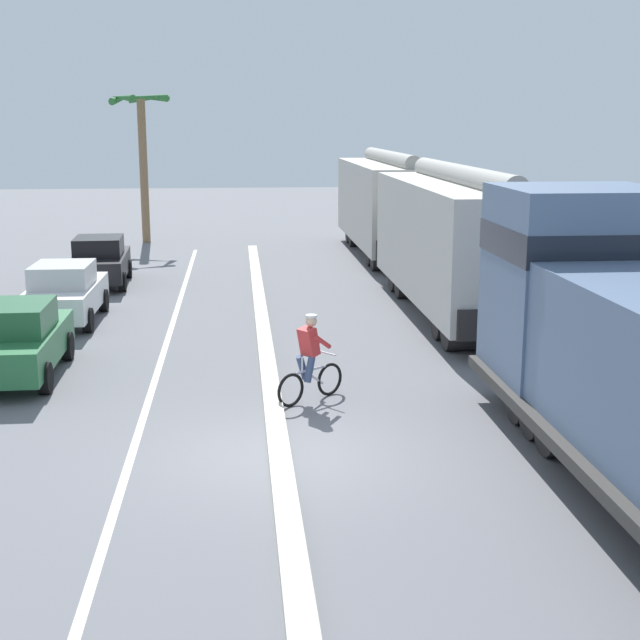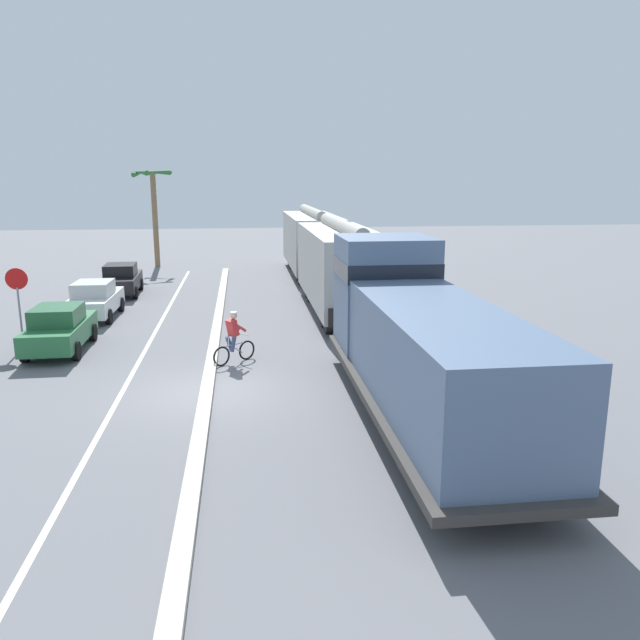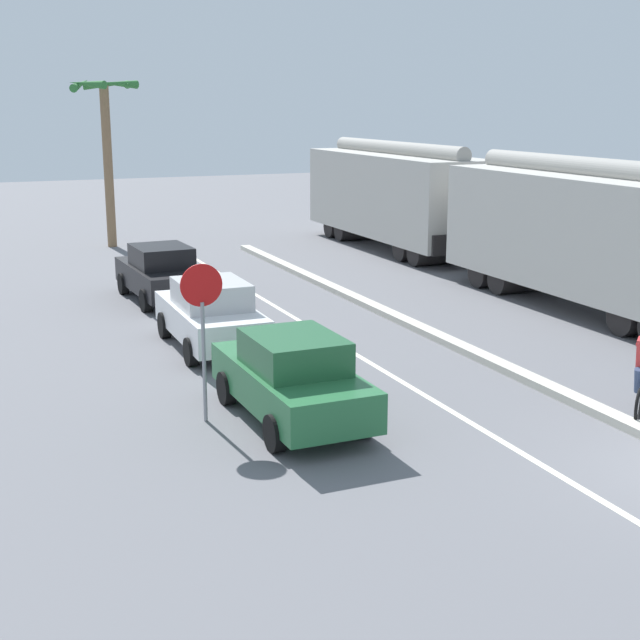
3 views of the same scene
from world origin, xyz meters
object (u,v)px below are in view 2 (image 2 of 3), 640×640
at_px(hopper_car_middle, 312,241).
at_px(parked_car_green, 59,328).
at_px(hopper_car_lead, 341,267).
at_px(parked_car_white, 95,300).
at_px(stop_sign, 18,292).
at_px(palm_tree_near, 154,195).
at_px(cyclist, 233,339).
at_px(parked_car_black, 121,279).
at_px(locomotive, 415,343).

relative_size(hopper_car_middle, parked_car_green, 2.51).
distance_m(hopper_car_lead, parked_car_white, 10.82).
relative_size(hopper_car_middle, stop_sign, 3.68).
distance_m(hopper_car_middle, palm_tree_near, 11.60).
xyz_separation_m(stop_sign, palm_tree_near, (2.06, 21.03, 2.80)).
bearing_deg(hopper_car_lead, cyclist, -122.63).
bearing_deg(parked_car_white, parked_car_green, -90.31).
distance_m(hopper_car_lead, parked_car_green, 12.00).
xyz_separation_m(hopper_car_lead, cyclist, (-4.72, -7.37, -1.26)).
xyz_separation_m(hopper_car_middle, parked_car_green, (-10.77, -16.73, -1.26)).
distance_m(parked_car_black, stop_sign, 10.53).
height_order(locomotive, cyclist, locomotive).
height_order(hopper_car_middle, parked_car_green, hopper_car_middle).
bearing_deg(hopper_car_middle, stop_sign, -127.12).
distance_m(hopper_car_middle, stop_sign, 20.25).
bearing_deg(cyclist, palm_tree_near, 102.84).
xyz_separation_m(hopper_car_lead, stop_sign, (-12.22, -4.55, -0.05)).
distance_m(locomotive, hopper_car_middle, 23.76).
bearing_deg(cyclist, hopper_car_middle, 76.03).
height_order(hopper_car_lead, cyclist, hopper_car_lead).
bearing_deg(locomotive, cyclist, 134.62).
height_order(hopper_car_middle, parked_car_black, hopper_car_middle).
bearing_deg(parked_car_white, stop_sign, -107.30).
bearing_deg(locomotive, palm_tree_near, 109.53).
bearing_deg(stop_sign, cyclist, -20.65).
xyz_separation_m(hopper_car_middle, stop_sign, (-12.22, -16.15, -0.05)).
xyz_separation_m(parked_car_white, stop_sign, (-1.48, -4.75, 1.21)).
distance_m(parked_car_black, cyclist, 14.43).
bearing_deg(parked_car_black, parked_car_green, -90.76).
bearing_deg(palm_tree_near, hopper_car_lead, -58.35).
relative_size(hopper_car_lead, parked_car_green, 2.51).
bearing_deg(palm_tree_near, cyclist, -77.16).
relative_size(parked_car_black, stop_sign, 1.48).
height_order(parked_car_white, stop_sign, stop_sign).
xyz_separation_m(locomotive, parked_car_white, (-10.74, 12.36, -0.98)).
xyz_separation_m(hopper_car_middle, parked_car_white, (-10.74, -11.40, -1.26)).
height_order(hopper_car_lead, stop_sign, hopper_car_lead).
relative_size(parked_car_green, parked_car_black, 0.99).
bearing_deg(locomotive, hopper_car_lead, 90.00).
distance_m(parked_car_green, palm_tree_near, 21.99).
bearing_deg(hopper_car_lead, hopper_car_middle, 90.00).
bearing_deg(parked_car_green, stop_sign, 158.05).
height_order(hopper_car_lead, palm_tree_near, palm_tree_near).
height_order(locomotive, parked_car_white, locomotive).
distance_m(stop_sign, palm_tree_near, 21.31).
xyz_separation_m(hopper_car_lead, parked_car_black, (-10.63, 5.79, -1.26)).
distance_m(locomotive, hopper_car_lead, 12.16).
bearing_deg(locomotive, stop_sign, 148.09).
bearing_deg(hopper_car_middle, parked_car_black, -151.34).
relative_size(locomotive, parked_car_black, 2.72).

